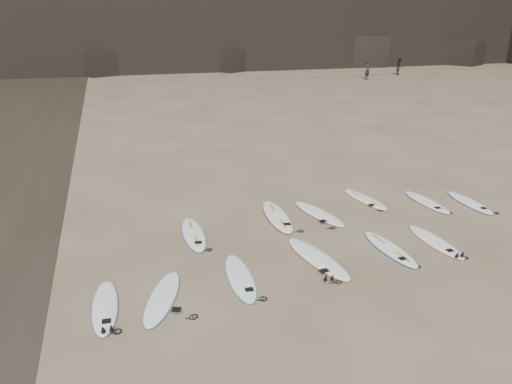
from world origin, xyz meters
TOP-DOWN VIEW (x-y plane):
  - ground at (0.00, 0.00)m, footprint 240.00×240.00m
  - surfboard_0 at (-4.55, -0.78)m, footprint 1.38×2.47m
  - surfboard_1 at (-2.62, -0.39)m, footprint 0.72×2.47m
  - surfboard_2 at (-0.40, 0.00)m, footprint 1.14×2.81m
  - surfboard_3 at (1.73, -0.05)m, footprint 0.69×2.42m
  - surfboard_4 at (3.20, 0.00)m, footprint 0.62×2.38m
  - surfboard_5 at (-3.27, 2.45)m, footprint 0.66×2.49m
  - surfboard_6 at (-0.49, 3.02)m, footprint 0.86×2.80m
  - surfboard_7 at (0.87, 2.87)m, footprint 1.16×2.57m
  - surfboard_8 at (2.94, 3.64)m, footprint 0.90×2.36m
  - surfboard_9 at (4.83, 2.79)m, footprint 0.65×2.35m
  - surfboard_10 at (6.21, 2.33)m, footprint 0.62×2.32m
  - surfboard_11 at (-5.80, -0.80)m, footprint 0.64×2.30m
  - person_a at (19.27, 33.72)m, footprint 0.80×0.79m
  - person_b at (24.58, 36.60)m, footprint 0.98×1.04m

SIDE VIEW (x-z plane):
  - ground at x=0.00m, z-range 0.00..0.00m
  - surfboard_11 at x=-5.80m, z-range 0.00..0.08m
  - surfboard_8 at x=2.94m, z-range 0.00..0.08m
  - surfboard_10 at x=6.21m, z-range 0.00..0.08m
  - surfboard_9 at x=4.83m, z-range 0.00..0.08m
  - surfboard_4 at x=3.20m, z-range 0.00..0.09m
  - surfboard_3 at x=1.73m, z-range 0.00..0.09m
  - surfboard_0 at x=-4.55m, z-range 0.00..0.09m
  - surfboard_1 at x=-2.62m, z-range 0.00..0.09m
  - surfboard_5 at x=-3.27m, z-range 0.00..0.09m
  - surfboard_7 at x=0.87m, z-range 0.00..0.09m
  - surfboard_2 at x=-0.40m, z-range 0.00..0.10m
  - surfboard_6 at x=-0.49m, z-range 0.00..0.10m
  - person_b at x=24.58m, z-range 0.00..1.70m
  - person_a at x=19.27m, z-range 0.00..1.86m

